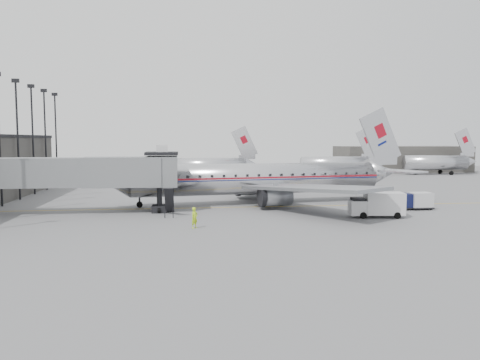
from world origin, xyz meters
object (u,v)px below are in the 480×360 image
Objects in this scene: baggage_cart_white at (420,200)px; ramp_worker at (195,218)px; baggage_cart_navy at (402,201)px; airliner at (264,179)px; service_van at (377,204)px.

baggage_cart_white reaches higher than ramp_worker.
baggage_cart_navy is 2.18m from baggage_cart_white.
airliner reaches higher than baggage_cart_navy.
baggage_cart_white is (2.18, -0.00, 0.05)m from baggage_cart_navy.
service_van is 2.26× the size of baggage_cart_white.
baggage_cart_white reaches higher than baggage_cart_navy.
baggage_cart_white is at bearing -10.99° from baggage_cart_navy.
baggage_cart_white is (6.87, 4.42, -0.30)m from service_van.
airliner is 20.35× the size of ramp_worker.
baggage_cart_navy is (14.09, -7.10, -2.04)m from airliner.
airliner reaches higher than ramp_worker.
ramp_worker is (-18.07, -3.58, -0.38)m from service_van.
airliner is at bearing 15.90° from ramp_worker.
service_van is 2.16× the size of baggage_cart_navy.
baggage_cart_navy is 1.38× the size of ramp_worker.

